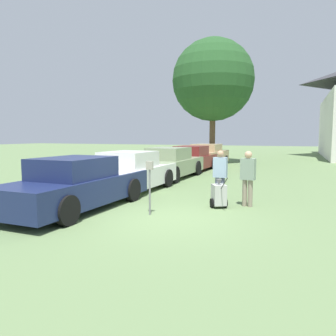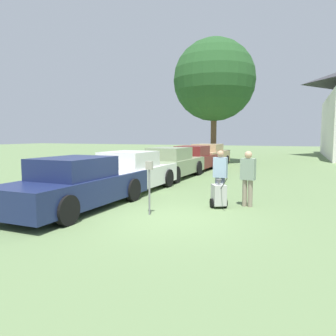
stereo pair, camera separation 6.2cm
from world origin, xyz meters
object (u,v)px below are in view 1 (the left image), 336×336
parked_car_maroon (192,159)px  parked_car_white (131,173)px  parking_meter (150,178)px  equipment_cart (219,195)px  parked_car_navy (78,185)px  parked_car_tan (207,156)px  person_supervisor (248,175)px  parked_car_sage (170,164)px  person_worker (220,173)px

parked_car_maroon → parked_car_white: bearing=-88.7°
parked_car_white → parked_car_maroon: parked_car_white is taller
parking_meter → equipment_cart: bearing=45.3°
parking_meter → equipment_cart: parking_meter is taller
parked_car_navy → parked_car_maroon: parked_car_navy is taller
parked_car_maroon → parked_car_navy: bearing=-88.7°
parked_car_tan → person_supervisor: (4.49, -12.31, 0.23)m
parked_car_white → parking_meter: 3.82m
parked_car_navy → parked_car_white: 3.23m
parked_car_maroon → parking_meter: bearing=-77.1°
parked_car_sage → parking_meter: size_ratio=3.65×
equipment_cart → parked_car_navy: bearing=173.7°
person_worker → parked_car_white: bearing=-10.6°
parked_car_sage → parking_meter: (2.22, -7.21, 0.29)m
parked_car_navy → parking_meter: parked_car_navy is taller
parked_car_sage → parked_car_white: bearing=-88.7°
parked_car_white → parked_car_navy: bearing=-88.7°
parked_car_navy → equipment_cart: parked_car_navy is taller
parking_meter → parked_car_tan: bearing=98.8°
parked_car_tan → equipment_cart: 13.33m
parked_car_sage → parked_car_maroon: 3.60m
parking_meter → person_worker: (1.37, 2.32, -0.06)m
parked_car_navy → parked_car_white: (0.00, 3.23, 0.00)m
parked_car_navy → person_supervisor: person_supervisor is taller
parked_car_white → parked_car_tan: 11.23m
person_worker → equipment_cart: bearing=102.0°
parked_car_sage → equipment_cart: (3.73, -5.67, -0.32)m
parked_car_tan → parked_car_sage: bearing=-88.7°
parked_car_navy → parked_car_sage: size_ratio=0.97×
parked_car_tan → person_worker: bearing=-72.0°
parked_car_white → parking_meter: size_ratio=3.26×
parked_car_white → parked_car_tan: size_ratio=0.94×
parked_car_tan → parked_car_maroon: bearing=-88.7°
parked_car_tan → person_supervisor: 13.11m
parked_car_sage → parking_meter: bearing=-71.5°
equipment_cart → person_worker: bearing=70.1°
parked_car_white → person_supervisor: bearing=-12.1°
parked_car_sage → person_worker: person_worker is taller
parked_car_sage → equipment_cart: size_ratio=5.25×
parked_car_maroon → person_worker: bearing=-65.7°
parked_car_white → person_supervisor: size_ratio=2.82×
parked_car_navy → parked_car_white: parked_car_white is taller
parked_car_navy → parked_car_tan: parked_car_tan is taller
person_supervisor → parked_car_white: bearing=-4.8°
parked_car_tan → parking_meter: 14.50m
parked_car_navy → parking_meter: 2.24m
parked_car_sage → equipment_cart: bearing=-55.3°
equipment_cart → parked_car_sage: bearing=93.1°
parked_car_white → person_supervisor: 4.62m
parked_car_tan → parking_meter: size_ratio=3.48×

